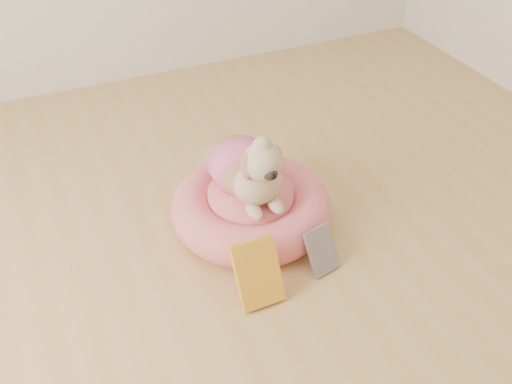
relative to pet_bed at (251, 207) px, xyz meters
name	(u,v)px	position (x,y,z in m)	size (l,w,h in m)	color
pet_bed	(251,207)	(0.00, 0.00, 0.00)	(0.62, 0.62, 0.16)	#FF637C
dog	(248,157)	(-0.01, 0.00, 0.24)	(0.30, 0.43, 0.32)	brown
book_yellow	(258,273)	(-0.13, -0.36, 0.03)	(0.15, 0.03, 0.23)	yellow
book_white	(322,250)	(0.13, -0.33, 0.00)	(0.11, 0.02, 0.17)	silver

